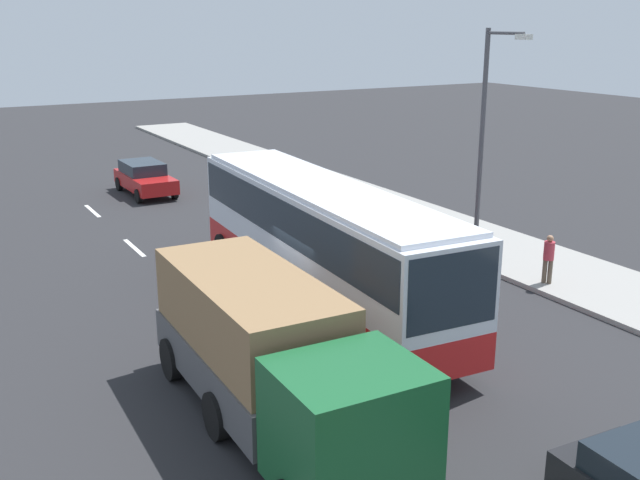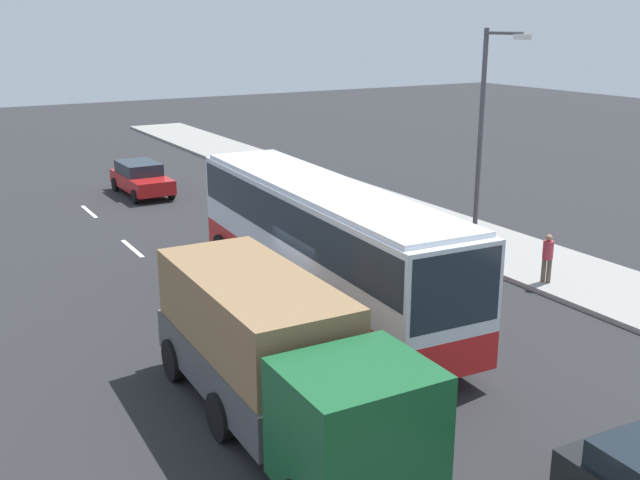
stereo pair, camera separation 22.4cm
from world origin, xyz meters
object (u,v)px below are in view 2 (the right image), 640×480
(cargo_truck, at_px, (275,354))
(street_lamp, at_px, (485,131))
(car_red_compact, at_px, (141,178))
(pedestrian_near_curb, at_px, (548,255))
(coach_bus, at_px, (321,233))

(cargo_truck, relative_size, street_lamp, 1.07)
(car_red_compact, height_order, pedestrian_near_curb, pedestrian_near_curb)
(car_red_compact, bearing_deg, coach_bus, -1.22)
(street_lamp, bearing_deg, pedestrian_near_curb, 1.85)
(coach_bus, distance_m, street_lamp, 7.19)
(car_red_compact, bearing_deg, cargo_truck, -11.51)
(cargo_truck, distance_m, street_lamp, 12.68)
(cargo_truck, relative_size, car_red_compact, 1.84)
(pedestrian_near_curb, height_order, street_lamp, street_lamp)
(pedestrian_near_curb, bearing_deg, car_red_compact, 77.84)
(pedestrian_near_curb, xyz_separation_m, street_lamp, (-2.98, -0.10, 3.41))
(cargo_truck, relative_size, pedestrian_near_curb, 5.28)
(car_red_compact, bearing_deg, pedestrian_near_curb, 19.05)
(coach_bus, bearing_deg, car_red_compact, -176.97)
(pedestrian_near_curb, bearing_deg, street_lamp, 59.77)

